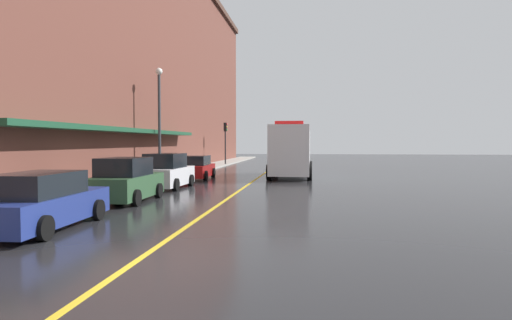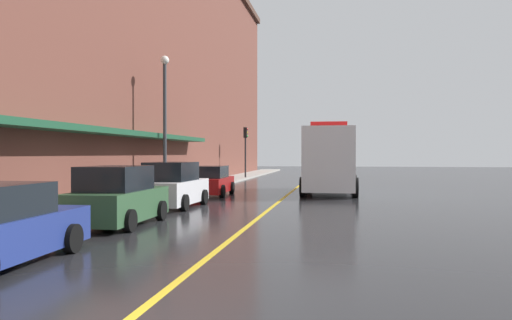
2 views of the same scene
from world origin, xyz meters
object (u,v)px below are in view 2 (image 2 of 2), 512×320
object	(u,v)px
parked_car_1	(117,198)
traffic_light_near	(246,142)
street_lamp_left	(165,109)
parked_car_2	(173,186)
box_truck	(330,161)
parking_meter_1	(155,179)
parked_car_3	(210,181)

from	to	relation	value
parked_car_1	traffic_light_near	xyz separation A→B (m)	(-1.34, 28.16, 2.32)
street_lamp_left	traffic_light_near	bearing A→B (deg)	87.94
parked_car_2	box_truck	size ratio (longest dim) A/B	0.53
box_truck	parking_meter_1	bearing A→B (deg)	-47.40
parked_car_3	street_lamp_left	bearing A→B (deg)	122.18
parked_car_1	street_lamp_left	xyz separation A→B (m)	(-2.00, 9.78, 3.56)
parking_meter_1	parked_car_3	bearing A→B (deg)	72.04
parked_car_2	parking_meter_1	world-z (taller)	parked_car_2
parked_car_3	traffic_light_near	bearing A→B (deg)	2.64
parked_car_1	parking_meter_1	bearing A→B (deg)	11.18
box_truck	traffic_light_near	xyz separation A→B (m)	(-7.48, 14.44, 1.36)
parked_car_2	box_truck	world-z (taller)	box_truck
parked_car_3	box_truck	xyz separation A→B (m)	(6.15, 2.59, 1.06)
parked_car_2	parking_meter_1	size ratio (longest dim) A/B	3.14
parked_car_2	box_truck	distance (m)	10.56
parked_car_2	street_lamp_left	xyz separation A→B (m)	(-1.97, 4.58, 3.55)
box_truck	parked_car_3	bearing A→B (deg)	-66.94
box_truck	parking_meter_1	size ratio (longest dim) A/B	5.95
parked_car_1	parking_meter_1	world-z (taller)	parked_car_1
box_truck	traffic_light_near	bearing A→B (deg)	-152.40
parked_car_1	parked_car_3	size ratio (longest dim) A/B	0.96
parked_car_1	traffic_light_near	size ratio (longest dim) A/B	0.96
parked_car_1	parking_meter_1	distance (m)	6.97
parked_car_2	box_truck	bearing A→B (deg)	-34.59
parked_car_1	parked_car_2	xyz separation A→B (m)	(-0.03, 5.20, 0.01)
parking_meter_1	traffic_light_near	world-z (taller)	traffic_light_near
parked_car_1	parked_car_3	bearing A→B (deg)	-0.37
street_lamp_left	box_truck	bearing A→B (deg)	25.79
traffic_light_near	street_lamp_left	bearing A→B (deg)	-92.06
parked_car_1	traffic_light_near	world-z (taller)	traffic_light_near
street_lamp_left	parked_car_3	bearing A→B (deg)	34.00
parked_car_2	traffic_light_near	world-z (taller)	traffic_light_near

